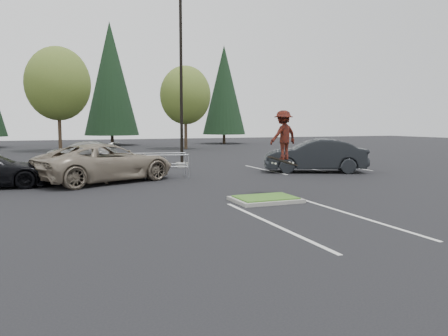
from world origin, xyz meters
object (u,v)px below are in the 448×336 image
object	(u,v)px
light_pole	(181,90)
cart_corral	(135,162)
car_l_tan	(105,163)
car_r_charc	(315,156)
car_r_black	(322,151)
skateboarder	(283,136)
decid_b	(58,86)
conif_b	(111,79)
car_far_silver	(83,152)
decid_c	(185,97)
conif_c	(224,90)

from	to	relation	value
light_pole	cart_corral	size ratio (longest dim) A/B	2.33
car_l_tan	car_r_charc	size ratio (longest dim) A/B	1.15
cart_corral	car_r_black	xyz separation A→B (m)	(12.96, 3.41, 0.05)
light_pole	skateboarder	xyz separation A→B (m)	(0.70, -11.00, -2.37)
car_l_tan	cart_corral	bearing A→B (deg)	-78.18
decid_b	car_r_charc	distance (m)	27.14
decid_b	car_r_black	size ratio (longest dim) A/B	2.07
car_l_tan	car_r_black	distance (m)	15.18
cart_corral	conif_b	bearing A→B (deg)	95.32
conif_b	car_r_black	world-z (taller)	conif_b
car_far_silver	decid_c	bearing A→B (deg)	159.85
decid_c	conif_c	xyz separation A→B (m)	(8.01, 9.67, 1.59)
light_pole	conif_b	world-z (taller)	conif_b
light_pole	decid_b	xyz separation A→B (m)	(-6.51, 18.53, 1.48)
decid_c	car_r_black	size ratio (longest dim) A/B	1.80
skateboarder	car_l_tan	world-z (taller)	skateboarder
light_pole	conif_c	size ratio (longest dim) A/B	0.81
conif_c	car_r_charc	bearing A→B (deg)	-102.99
car_l_tan	car_far_silver	size ratio (longest dim) A/B	1.28
conif_b	car_l_tan	bearing A→B (deg)	-97.65
decid_c	car_r_charc	size ratio (longest dim) A/B	1.55
car_r_black	car_far_silver	world-z (taller)	car_r_black
decid_c	cart_corral	size ratio (longest dim) A/B	1.93
conif_b	car_far_silver	world-z (taller)	conif_b
light_pole	car_far_silver	distance (m)	8.87
conif_c	car_l_tan	distance (m)	37.87
decid_c	car_l_tan	distance (m)	25.51
conif_b	conif_c	world-z (taller)	conif_b
cart_corral	car_far_silver	world-z (taller)	car_far_silver
decid_c	skateboarder	xyz separation A→B (m)	(-4.79, -28.83, -3.07)
decid_c	conif_b	xyz separation A→B (m)	(-5.99, 10.67, 2.59)
light_pole	skateboarder	world-z (taller)	light_pole
car_far_silver	conif_b	bearing A→B (deg)	-169.84
decid_c	car_r_charc	bearing A→B (deg)	-88.72
decid_b	car_r_black	bearing A→B (deg)	-49.93
decid_b	skateboarder	bearing A→B (deg)	-76.28
light_pole	conif_b	size ratio (longest dim) A/B	0.70
light_pole	conif_c	bearing A→B (deg)	63.85
decid_b	cart_corral	distance (m)	23.27
light_pole	skateboarder	size ratio (longest dim) A/B	4.94
light_pole	conif_c	world-z (taller)	conif_c
conif_c	cart_corral	xyz separation A→B (m)	(-16.96, -31.41, -6.11)
decid_b	car_far_silver	size ratio (longest dim) A/B	1.99
car_r_black	car_l_tan	bearing A→B (deg)	-93.84
car_r_black	conif_c	bearing A→B (deg)	150.79
conif_c	conif_b	bearing A→B (deg)	175.91
cart_corral	skateboarder	world-z (taller)	skateboarder
car_r_charc	car_far_silver	bearing A→B (deg)	-109.93
car_r_black	car_far_silver	size ratio (longest dim) A/B	0.96
car_l_tan	car_far_silver	distance (m)	11.00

